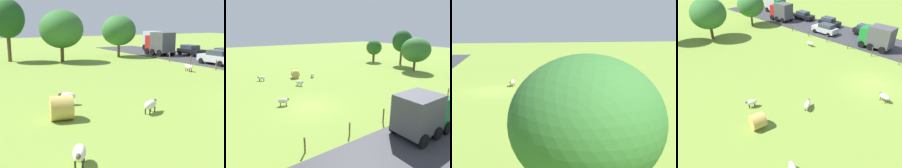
{
  "view_description": "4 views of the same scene",
  "coord_description": "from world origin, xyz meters",
  "views": [
    {
      "loc": [
        -17.44,
        -10.47,
        4.97
      ],
      "look_at": [
        -7.83,
        6.71,
        0.8
      ],
      "focal_mm": 48.05,
      "sensor_mm": 36.0,
      "label": 1
    },
    {
      "loc": [
        16.63,
        -8.25,
        7.69
      ],
      "look_at": [
        -2.86,
        5.36,
        0.91
      ],
      "focal_mm": 30.79,
      "sensor_mm": 36.0,
      "label": 2
    },
    {
      "loc": [
        -2.53,
        35.17,
        7.31
      ],
      "look_at": [
        -7.02,
        4.14,
        1.36
      ],
      "focal_mm": 53.22,
      "sensor_mm": 36.0,
      "label": 3
    },
    {
      "loc": [
        -20.35,
        -7.72,
        12.54
      ],
      "look_at": [
        -7.49,
        4.85,
        1.3
      ],
      "focal_mm": 35.51,
      "sensor_mm": 36.0,
      "label": 4
    }
  ],
  "objects": [
    {
      "name": "ground_plane",
      "position": [
        0.0,
        0.0,
        0.0
      ],
      "size": [
        160.0,
        160.0,
        0.0
      ],
      "primitive_type": "plane",
      "color": "olive"
    },
    {
      "name": "sheep_0",
      "position": [
        -7.92,
        2.24,
        0.48
      ],
      "size": [
        1.28,
        0.98,
        0.72
      ],
      "color": "silver",
      "rests_on": "ground_plane"
    },
    {
      "name": "sheep_1",
      "position": [
        3.6,
        11.52,
        0.47
      ],
      "size": [
        0.48,
        1.11,
        0.7
      ],
      "color": "white",
      "rests_on": "ground_plane"
    },
    {
      "name": "sheep_2",
      "position": [
        -13.71,
        -1.5,
        0.49
      ],
      "size": [
        0.93,
        1.23,
        0.73
      ],
      "color": "silver",
      "rests_on": "ground_plane"
    },
    {
      "name": "sheep_3",
      "position": [
        -1.99,
        -2.2,
        0.53
      ],
      "size": [
        0.79,
        1.21,
        0.8
      ],
      "color": "beige",
      "rests_on": "ground_plane"
    },
    {
      "name": "sheep_4",
      "position": [
        -11.28,
        6.03,
        0.53
      ],
      "size": [
        1.1,
        0.8,
        0.77
      ],
      "color": "silver",
      "rests_on": "ground_plane"
    },
    {
      "name": "hay_bale_0",
      "position": [
        -12.53,
        3.56,
        0.63
      ],
      "size": [
        1.38,
        1.47,
        1.25
      ],
      "primitive_type": "cylinder",
      "rotation": [
        1.57,
        0.0,
        1.35
      ],
      "color": "tan",
      "rests_on": "ground_plane"
    },
    {
      "name": "tree_0",
      "position": [
        -4.83,
        24.59,
        3.96
      ],
      "size": [
        5.32,
        5.32,
        6.27
      ],
      "color": "brown",
      "rests_on": "ground_plane"
    },
    {
      "name": "tree_1",
      "position": [
        -17.13,
        26.02,
        3.44
      ],
      "size": [
        3.66,
        3.66,
        5.26
      ],
      "color": "brown",
      "rests_on": "ground_plane"
    },
    {
      "name": "tree_3",
      "position": [
        -10.47,
        27.81,
        5.19
      ],
      "size": [
        4.15,
        4.15,
        7.57
      ],
      "color": "brown",
      "rests_on": "ground_plane"
    },
    {
      "name": "fence_post_0",
      "position": [
        6.62,
        -3.86,
        0.55
      ],
      "size": [
        0.12,
        0.12,
        1.1
      ],
      "primitive_type": "cylinder",
      "color": "brown",
      "rests_on": "ground_plane"
    },
    {
      "name": "fence_post_1",
      "position": [
        6.62,
        -0.21,
        0.54
      ],
      "size": [
        0.12,
        0.12,
        1.09
      ],
      "primitive_type": "cylinder",
      "color": "brown",
      "rests_on": "ground_plane"
    },
    {
      "name": "fence_post_2",
      "position": [
        6.62,
        3.45,
        0.64
      ],
      "size": [
        0.12,
        0.12,
        1.27
      ],
      "primitive_type": "cylinder",
      "color": "brown",
      "rests_on": "ground_plane"
    },
    {
      "name": "fence_post_3",
      "position": [
        6.62,
        7.1,
        0.61
      ],
      "size": [
        0.12,
        0.12,
        1.22
      ],
      "primitive_type": "cylinder",
      "color": "brown",
      "rests_on": "ground_plane"
    },
    {
      "name": "fence_post_4",
      "position": [
        6.62,
        10.75,
        0.54
      ],
      "size": [
        0.12,
        0.12,
        1.07
      ],
      "primitive_type": "cylinder",
      "color": "brown",
      "rests_on": "ground_plane"
    },
    {
      "name": "fence_post_5",
      "position": [
        6.62,
        14.41,
        0.56
      ],
      "size": [
        0.12,
        0.12,
        1.12
      ],
      "primitive_type": "cylinder",
      "color": "brown",
      "rests_on": "ground_plane"
    },
    {
      "name": "truck_1",
      "position": [
        9.49,
        4.32,
        1.77
      ],
      "size": [
        2.69,
        4.35,
        3.2
      ],
      "color": "#197F33",
      "rests_on": "road_strip"
    }
  ]
}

